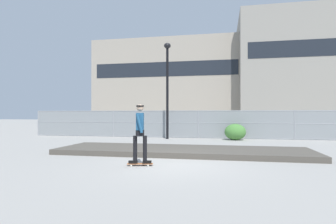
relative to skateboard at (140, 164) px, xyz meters
The scene contains 11 objects.
ground_plane 0.96m from the skateboard, 20.08° to the left, with size 120.00×120.00×0.00m, color gray.
gravel_berm 3.11m from the skateboard, 73.18° to the left, with size 10.27×2.91×0.21m, color #4C473F.
skateboard is the anchor object (origin of this frame).
skater 1.08m from the skateboard, behind, with size 0.73×0.62×1.85m.
chain_fence 10.30m from the skateboard, 84.97° to the left, with size 24.10×0.06×1.85m.
street_lamp 10.08m from the skateboard, 96.19° to the left, with size 0.44×0.44×6.22m.
parked_car_near 13.72m from the skateboard, 106.41° to the left, with size 4.42×1.99×1.66m.
parked_car_mid 12.98m from the skateboard, 80.02° to the left, with size 4.49×2.12×1.66m.
library_building 44.95m from the skateboard, 99.77° to the left, with size 27.04×10.33×14.96m.
office_block 46.94m from the skateboard, 66.45° to the left, with size 26.69×13.49×18.08m.
shrub_left 9.89m from the skateboard, 70.68° to the left, with size 1.30×1.07×1.01m.
Camera 1 is at (1.69, -8.78, 1.64)m, focal length 29.93 mm.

